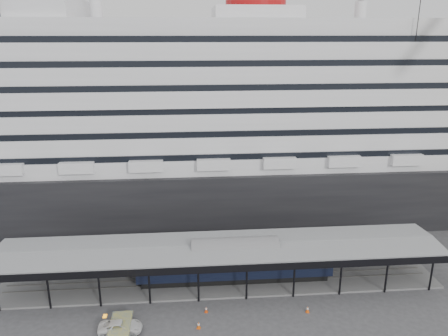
# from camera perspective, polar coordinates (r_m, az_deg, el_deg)

# --- Properties ---
(ground) EXTENTS (200.00, 200.00, 0.00)m
(ground) POSITION_cam_1_polar(r_m,az_deg,el_deg) (54.31, -0.09, -17.38)
(ground) COLOR #3B3B3E
(ground) RESTS_ON ground
(cruise_ship) EXTENTS (130.00, 30.00, 43.90)m
(cruise_ship) POSITION_cam_1_polar(r_m,az_deg,el_deg) (77.57, -2.00, 8.04)
(cruise_ship) COLOR black
(cruise_ship) RESTS_ON ground
(platform_canopy) EXTENTS (56.00, 9.18, 5.30)m
(platform_canopy) POSITION_cam_1_polar(r_m,az_deg,el_deg) (57.25, -0.51, -12.59)
(platform_canopy) COLOR slate
(platform_canopy) RESTS_ON ground
(port_truck) EXTENTS (4.70, 2.20, 1.30)m
(port_truck) POSITION_cam_1_polar(r_m,az_deg,el_deg) (51.12, -13.39, -19.54)
(port_truck) COLOR silver
(port_truck) RESTS_ON ground
(pullman_carriage) EXTENTS (24.93, 3.49, 24.47)m
(pullman_carriage) POSITION_cam_1_polar(r_m,az_deg,el_deg) (57.12, 1.43, -12.00)
(pullman_carriage) COLOR black
(pullman_carriage) RESTS_ON ground
(traffic_cone_left) EXTENTS (0.45, 0.45, 0.75)m
(traffic_cone_left) POSITION_cam_1_polar(r_m,az_deg,el_deg) (52.90, -2.34, -17.97)
(traffic_cone_left) COLOR #D5400B
(traffic_cone_left) RESTS_ON ground
(traffic_cone_mid) EXTENTS (0.52, 0.52, 0.82)m
(traffic_cone_mid) POSITION_cam_1_polar(r_m,az_deg,el_deg) (50.62, -3.34, -19.79)
(traffic_cone_mid) COLOR #D9530C
(traffic_cone_mid) RESTS_ON ground
(traffic_cone_right) EXTENTS (0.47, 0.47, 0.80)m
(traffic_cone_right) POSITION_cam_1_polar(r_m,az_deg,el_deg) (53.72, 10.86, -17.66)
(traffic_cone_right) COLOR #E2520C
(traffic_cone_right) RESTS_ON ground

